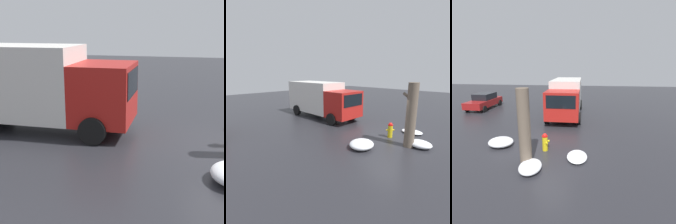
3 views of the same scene
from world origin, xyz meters
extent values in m
cube|color=red|center=(4.22, -0.36, 1.45)|extent=(1.96, 2.38, 2.00)
cube|color=black|center=(3.23, -0.36, 1.85)|extent=(0.03, 2.00, 0.88)
cube|color=silver|center=(7.73, -0.36, 1.74)|extent=(5.06, 2.39, 2.57)
cylinder|color=black|center=(4.32, -1.55, 0.45)|extent=(0.90, 0.28, 0.90)
cylinder|color=black|center=(4.32, 0.83, 0.45)|extent=(0.90, 0.28, 0.90)
cylinder|color=black|center=(8.99, -1.55, 0.45)|extent=(0.90, 0.28, 0.90)
camera|label=1|loc=(1.58, 9.79, 3.65)|focal=50.00mm
camera|label=2|loc=(-4.88, 9.23, 3.81)|focal=28.00mm
camera|label=3|loc=(-7.97, -1.91, 4.19)|focal=28.00mm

